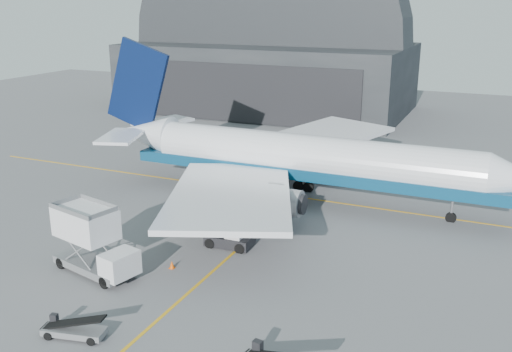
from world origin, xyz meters
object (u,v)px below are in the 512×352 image
at_px(belt_loader_a, 74,330).
at_px(airliner, 294,157).
at_px(pushback_tug, 231,239).
at_px(catering_truck, 92,241).

bearing_deg(belt_loader_a, airliner, 70.69).
distance_m(airliner, belt_loader_a, 29.47).
bearing_deg(pushback_tug, airliner, 85.22).
relative_size(airliner, belt_loader_a, 10.80).
bearing_deg(pushback_tug, catering_truck, -132.65).
bearing_deg(belt_loader_a, catering_truck, 108.60).
bearing_deg(catering_truck, airliner, 82.99).
bearing_deg(catering_truck, pushback_tug, 62.45).
xyz_separation_m(airliner, belt_loader_a, (-3.56, -28.98, -3.97)).
height_order(airliner, catering_truck, airliner).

